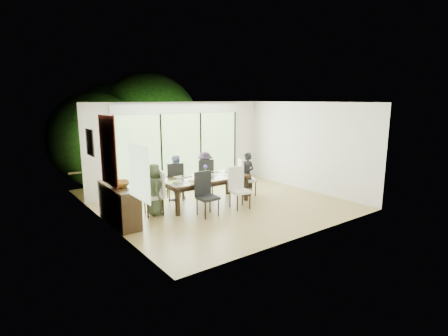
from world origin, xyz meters
TOP-DOWN VIEW (x-y plane):
  - floor at (0.00, 0.00)m, footprint 6.00×5.00m
  - ceiling at (0.00, 0.00)m, footprint 6.00×5.00m
  - wall_back at (0.00, 2.51)m, footprint 6.00×0.02m
  - wall_front at (0.00, -2.51)m, footprint 6.00×0.02m
  - wall_left at (-3.01, 0.00)m, footprint 0.02×5.00m
  - wall_right at (3.01, 0.00)m, footprint 0.02×5.00m
  - glass_doors at (0.00, 2.47)m, footprint 4.20×0.02m
  - blinds_header at (0.00, 2.46)m, footprint 4.40×0.06m
  - mullion_a at (-2.10, 2.46)m, footprint 0.05×0.04m
  - mullion_b at (-0.70, 2.46)m, footprint 0.05×0.04m
  - mullion_c at (0.70, 2.46)m, footprint 0.05×0.04m
  - mullion_d at (2.10, 2.46)m, footprint 0.05×0.04m
  - side_window at (-2.97, -1.20)m, footprint 0.02×0.90m
  - deck at (0.00, 3.40)m, footprint 6.00×1.80m
  - rail_top at (0.00, 4.20)m, footprint 6.00×0.08m
  - foliage_left at (-1.80, 5.20)m, footprint 3.20×3.20m
  - foliage_mid at (0.40, 5.80)m, footprint 4.00×4.00m
  - foliage_right at (2.20, 5.00)m, footprint 2.80×2.80m
  - foliage_far at (-0.60, 6.50)m, footprint 3.60×3.60m
  - table_top at (-0.36, 0.61)m, footprint 2.35×1.08m
  - table_apron at (-0.36, 0.61)m, footprint 2.16×0.88m
  - table_leg_fl at (-1.44, 0.18)m, footprint 0.09×0.09m
  - table_leg_fr at (0.72, 0.18)m, footprint 0.09×0.09m
  - table_leg_bl at (-1.44, 1.04)m, footprint 0.09×0.09m
  - table_leg_br at (0.72, 1.04)m, footprint 0.09×0.09m
  - chair_left_end at (-1.86, 0.61)m, footprint 0.54×0.54m
  - chair_right_end at (1.14, 0.61)m, footprint 0.60×0.60m
  - chair_far_left at (-0.81, 1.46)m, footprint 0.58×0.58m
  - chair_far_right at (0.19, 1.46)m, footprint 0.58×0.58m
  - chair_near_left at (-0.86, -0.26)m, footprint 0.46×0.46m
  - chair_near_right at (0.14, -0.26)m, footprint 0.51×0.51m
  - person_left_end at (-1.84, 0.61)m, footprint 0.48×0.65m
  - person_right_end at (1.12, 0.61)m, footprint 0.46×0.64m
  - person_far_left at (-0.81, 1.44)m, footprint 0.61×0.41m
  - person_far_right at (0.19, 1.44)m, footprint 0.62×0.42m
  - placemat_left at (-1.31, 0.61)m, footprint 0.43×0.31m
  - placemat_right at (0.59, 0.61)m, footprint 0.43×0.31m
  - placemat_far_l at (-0.81, 1.01)m, footprint 0.43×0.31m
  - placemat_far_r at (0.19, 1.01)m, footprint 0.43×0.31m
  - placemat_paper at (-0.91, 0.31)m, footprint 0.43×0.31m
  - tablet_far_l at (-0.71, 0.96)m, footprint 0.25×0.18m
  - tablet_far_r at (0.14, 0.96)m, footprint 0.24×0.17m
  - papers at (0.34, 0.56)m, footprint 0.29×0.22m
  - platter_base at (-0.91, 0.31)m, footprint 0.25×0.25m
  - platter_snacks at (-0.91, 0.31)m, footprint 0.20×0.20m
  - vase at (-0.31, 0.66)m, footprint 0.08×0.08m
  - hyacinth_stems at (-0.31, 0.66)m, footprint 0.04×0.04m
  - hyacinth_blooms at (-0.31, 0.66)m, footprint 0.11×0.11m
  - laptop at (-1.21, 0.51)m, footprint 0.38×0.32m
  - cup_a at (-1.06, 0.76)m, footprint 0.17×0.17m
  - cup_b at (-0.21, 0.51)m, footprint 0.14×0.14m
  - cup_c at (0.44, 0.71)m, footprint 0.14×0.14m
  - book at (-0.11, 0.66)m, footprint 0.26×0.27m
  - sideboard at (-2.76, 0.51)m, footprint 0.44×1.57m
  - bowl at (-2.76, 0.41)m, footprint 0.47×0.47m
  - candlestick_base at (-2.76, 0.86)m, footprint 0.10×0.10m
  - candlestick_shaft at (-2.76, 0.86)m, footprint 0.02×0.02m
  - candlestick_pan at (-2.76, 0.86)m, footprint 0.10×0.10m
  - candle at (-2.76, 0.86)m, footprint 0.04×0.04m
  - tapestry at (-2.97, 0.40)m, footprint 0.02×1.00m
  - art_frame at (-2.97, 1.70)m, footprint 0.03×0.55m
  - art_canvas at (-2.95, 1.70)m, footprint 0.01×0.45m

SIDE VIEW (x-z plane):
  - deck at x=0.00m, z-range -0.10..0.00m
  - floor at x=0.00m, z-range -0.01..0.00m
  - table_leg_fl at x=-1.44m, z-range 0.00..0.68m
  - table_leg_fr at x=0.72m, z-range 0.00..0.68m
  - table_leg_bl at x=-1.44m, z-range 0.00..0.68m
  - table_leg_br at x=0.72m, z-range 0.00..0.68m
  - sideboard at x=-2.76m, z-range 0.00..0.88m
  - chair_left_end at x=-1.86m, z-range 0.00..1.08m
  - chair_right_end at x=1.14m, z-range 0.00..1.08m
  - chair_far_left at x=-0.81m, z-range 0.00..1.08m
  - chair_far_right at x=0.19m, z-range 0.00..1.08m
  - chair_near_left at x=-0.86m, z-range 0.00..1.08m
  - chair_near_right at x=0.14m, z-range 0.00..1.08m
  - rail_top at x=0.00m, z-range 0.52..0.58m
  - table_apron at x=-0.36m, z-range 0.57..0.67m
  - person_left_end at x=-1.84m, z-range 0.00..1.26m
  - person_right_end at x=1.12m, z-range 0.00..1.26m
  - person_far_left at x=-0.81m, z-range 0.00..1.26m
  - person_far_right at x=0.19m, z-range 0.00..1.26m
  - table_top at x=-0.36m, z-range 0.68..0.73m
  - papers at x=0.34m, z-range 0.73..0.74m
  - placemat_left at x=-1.31m, z-range 0.73..0.74m
  - placemat_right at x=0.59m, z-range 0.73..0.74m
  - placemat_far_l at x=-0.81m, z-range 0.73..0.74m
  - placemat_far_r at x=0.19m, z-range 0.73..0.74m
  - placemat_paper at x=-0.91m, z-range 0.73..0.74m
  - book at x=-0.11m, z-range 0.73..0.75m
  - tablet_far_r at x=0.14m, z-range 0.74..0.75m
  - tablet_far_l at x=-0.71m, z-range 0.74..0.75m
  - laptop at x=-1.21m, z-range 0.73..0.76m
  - platter_base at x=-0.91m, z-range 0.74..0.76m
  - platter_snacks at x=-0.91m, z-range 0.76..0.78m
  - cup_b at x=-0.21m, z-range 0.73..0.83m
  - cup_a at x=-1.06m, z-range 0.73..0.83m
  - cup_c at x=0.44m, z-range 0.73..0.83m
  - vase at x=-0.31m, z-range 0.73..0.85m
  - candlestick_base at x=-2.76m, z-range 0.88..0.92m
  - hyacinth_stems at x=-0.31m, z-range 0.83..0.99m
  - bowl at x=-2.76m, z-range 0.88..0.99m
  - hyacinth_blooms at x=-0.31m, z-range 0.96..1.06m
  - glass_doors at x=0.00m, z-range 0.05..2.35m
  - mullion_a at x=-2.10m, z-range 0.05..2.35m
  - mullion_b at x=-0.70m, z-range 0.05..2.35m
  - mullion_c at x=0.70m, z-range 0.05..2.35m
  - mullion_d at x=2.10m, z-range 0.05..2.35m
  - foliage_right at x=2.20m, z-range -0.14..2.66m
  - wall_back at x=0.00m, z-range 0.00..2.70m
  - wall_front at x=0.00m, z-range 0.00..2.70m
  - wall_left at x=-3.01m, z-range 0.00..2.70m
  - wall_right at x=3.01m, z-range 0.00..2.70m
  - foliage_left at x=-1.80m, z-range -0.16..3.04m
  - side_window at x=-2.97m, z-range 1.00..2.00m
  - candlestick_shaft at x=-2.76m, z-range 0.91..2.13m
  - foliage_far at x=-0.60m, z-range -0.18..3.42m
  - tapestry at x=-2.97m, z-range 0.95..2.45m
  - art_frame at x=-2.97m, z-range 1.42..2.08m
  - art_canvas at x=-2.95m, z-range 1.48..2.02m
  - foliage_mid at x=0.40m, z-range -0.20..3.80m
  - candlestick_pan at x=-2.76m, z-range 2.11..2.14m
  - candle at x=-2.76m, z-range 2.13..2.23m
  - blinds_header at x=0.00m, z-range 2.36..2.64m
  - ceiling at x=0.00m, z-range 2.70..2.71m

